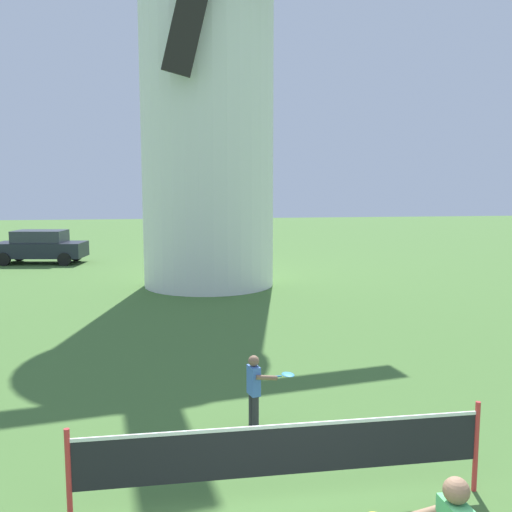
{
  "coord_description": "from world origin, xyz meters",
  "views": [
    {
      "loc": [
        -1.25,
        -3.65,
        3.59
      ],
      "look_at": [
        -0.02,
        4.04,
        2.61
      ],
      "focal_mm": 38.86,
      "sensor_mm": 36.0,
      "label": 1
    }
  ],
  "objects_px": {
    "windmill": "(207,67)",
    "player_far": "(256,386)",
    "tennis_net": "(284,451)",
    "parked_car_black": "(41,246)"
  },
  "relations": [
    {
      "from": "windmill",
      "to": "player_far",
      "type": "xyz_separation_m",
      "value": [
        -0.21,
        -12.3,
        -7.16
      ]
    },
    {
      "from": "windmill",
      "to": "tennis_net",
      "type": "height_order",
      "value": "windmill"
    },
    {
      "from": "windmill",
      "to": "player_far",
      "type": "height_order",
      "value": "windmill"
    },
    {
      "from": "player_far",
      "to": "parked_car_black",
      "type": "relative_size",
      "value": 0.26
    },
    {
      "from": "windmill",
      "to": "parked_car_black",
      "type": "bearing_deg",
      "value": 136.59
    },
    {
      "from": "player_far",
      "to": "parked_car_black",
      "type": "distance_m",
      "value": 20.63
    },
    {
      "from": "windmill",
      "to": "tennis_net",
      "type": "distance_m",
      "value": 16.13
    },
    {
      "from": "tennis_net",
      "to": "parked_car_black",
      "type": "relative_size",
      "value": 1.09
    },
    {
      "from": "windmill",
      "to": "player_far",
      "type": "relative_size",
      "value": 14.8
    },
    {
      "from": "tennis_net",
      "to": "player_far",
      "type": "distance_m",
      "value": 2.17
    }
  ]
}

